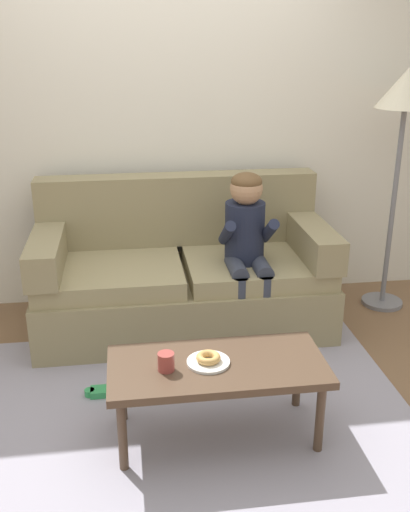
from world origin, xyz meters
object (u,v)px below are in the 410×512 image
person_child (247,240)px  mug (166,362)px  coffee_table (217,371)px  donut (208,358)px  floor_lamp (405,107)px  couch (183,276)px  toy_controller (105,392)px

person_child → mug: size_ratio=12.24×
coffee_table → donut: bearing=177.2°
coffee_table → floor_lamp: 2.29m
couch → mug: couch is taller
coffee_table → donut: 0.09m
floor_lamp → person_child: bearing=-164.9°
toy_controller → floor_lamp: size_ratio=0.13×
mug → floor_lamp: (1.73, 1.39, 0.99)m
donut → floor_lamp: 2.28m
coffee_table → floor_lamp: (1.48, 1.36, 1.08)m
couch → donut: 1.27m
toy_controller → mug: bearing=-86.8°
person_child → mug: (-0.61, -1.09, -0.20)m
person_child → floor_lamp: floor_lamp is taller
couch → coffee_table: size_ratio=1.85×
donut → floor_lamp: size_ratio=0.07×
person_child → floor_lamp: bearing=15.1°
person_child → donut: (-0.41, -1.06, -0.21)m
couch → floor_lamp: floor_lamp is taller
person_child → toy_controller: size_ratio=4.87×
couch → person_child: person_child is taller
donut → person_child: bearing=69.0°
couch → floor_lamp: bearing=3.4°
donut → toy_controller: size_ratio=0.53×
coffee_table → mug: mug is taller
coffee_table → person_child: size_ratio=0.96×
coffee_table → person_child: (0.36, 1.06, 0.29)m
person_child → coffee_table: bearing=-108.9°
mug → toy_controller: size_ratio=0.40×
donut → floor_lamp: bearing=41.7°
coffee_table → floor_lamp: size_ratio=0.62×
toy_controller → donut: bearing=-70.8°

